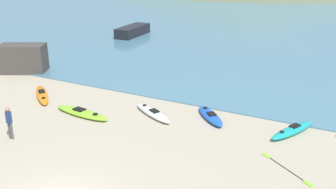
{
  "coord_description": "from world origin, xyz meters",
  "views": [
    {
      "loc": [
        8.47,
        -7.88,
        7.97
      ],
      "look_at": [
        -1.06,
        10.32,
        0.5
      ],
      "focal_mm": 42.0,
      "sensor_mm": 36.0,
      "label": 1
    }
  ],
  "objects_px": {
    "kayak_on_sand_3": "(293,130)",
    "moored_boat_0": "(133,31)",
    "person_near_foreground": "(9,121)",
    "kayak_on_sand_0": "(82,113)",
    "kayak_on_sand_2": "(210,116)",
    "kayak_on_sand_4": "(153,113)",
    "loose_paddle": "(286,169)",
    "shoreline_rock": "(23,58)",
    "kayak_on_sand_1": "(42,95)"
  },
  "relations": [
    {
      "from": "kayak_on_sand_1",
      "to": "person_near_foreground",
      "type": "bearing_deg",
      "value": -59.69
    },
    {
      "from": "kayak_on_sand_4",
      "to": "person_near_foreground",
      "type": "relative_size",
      "value": 1.92
    },
    {
      "from": "person_near_foreground",
      "to": "kayak_on_sand_4",
      "type": "bearing_deg",
      "value": 50.18
    },
    {
      "from": "kayak_on_sand_2",
      "to": "person_near_foreground",
      "type": "height_order",
      "value": "person_near_foreground"
    },
    {
      "from": "kayak_on_sand_4",
      "to": "shoreline_rock",
      "type": "relative_size",
      "value": 0.96
    },
    {
      "from": "kayak_on_sand_1",
      "to": "kayak_on_sand_4",
      "type": "relative_size",
      "value": 1.03
    },
    {
      "from": "shoreline_rock",
      "to": "loose_paddle",
      "type": "bearing_deg",
      "value": -14.22
    },
    {
      "from": "kayak_on_sand_4",
      "to": "person_near_foreground",
      "type": "bearing_deg",
      "value": -129.82
    },
    {
      "from": "kayak_on_sand_4",
      "to": "moored_boat_0",
      "type": "height_order",
      "value": "moored_boat_0"
    },
    {
      "from": "kayak_on_sand_1",
      "to": "kayak_on_sand_3",
      "type": "distance_m",
      "value": 14.04
    },
    {
      "from": "person_near_foreground",
      "to": "kayak_on_sand_0",
      "type": "bearing_deg",
      "value": 73.26
    },
    {
      "from": "kayak_on_sand_3",
      "to": "kayak_on_sand_4",
      "type": "xyz_separation_m",
      "value": [
        -6.8,
        -1.18,
        -0.01
      ]
    },
    {
      "from": "person_near_foreground",
      "to": "moored_boat_0",
      "type": "bearing_deg",
      "value": 108.9
    },
    {
      "from": "kayak_on_sand_4",
      "to": "moored_boat_0",
      "type": "distance_m",
      "value": 20.64
    },
    {
      "from": "kayak_on_sand_3",
      "to": "moored_boat_0",
      "type": "bearing_deg",
      "value": 140.13
    },
    {
      "from": "kayak_on_sand_2",
      "to": "moored_boat_0",
      "type": "height_order",
      "value": "moored_boat_0"
    },
    {
      "from": "kayak_on_sand_4",
      "to": "person_near_foreground",
      "type": "xyz_separation_m",
      "value": [
        -4.38,
        -5.25,
        0.72
      ]
    },
    {
      "from": "kayak_on_sand_3",
      "to": "shoreline_rock",
      "type": "relative_size",
      "value": 0.98
    },
    {
      "from": "kayak_on_sand_4",
      "to": "kayak_on_sand_0",
      "type": "bearing_deg",
      "value": -153.52
    },
    {
      "from": "kayak_on_sand_3",
      "to": "moored_boat_0",
      "type": "distance_m",
      "value": 24.42
    },
    {
      "from": "kayak_on_sand_0",
      "to": "loose_paddle",
      "type": "height_order",
      "value": "kayak_on_sand_0"
    },
    {
      "from": "moored_boat_0",
      "to": "kayak_on_sand_0",
      "type": "bearing_deg",
      "value": -64.92
    },
    {
      "from": "kayak_on_sand_0",
      "to": "loose_paddle",
      "type": "xyz_separation_m",
      "value": [
        10.52,
        -0.55,
        -0.13
      ]
    },
    {
      "from": "kayak_on_sand_4",
      "to": "loose_paddle",
      "type": "relative_size",
      "value": 1.26
    },
    {
      "from": "moored_boat_0",
      "to": "kayak_on_sand_1",
      "type": "bearing_deg",
      "value": -74.53
    },
    {
      "from": "kayak_on_sand_0",
      "to": "kayak_on_sand_1",
      "type": "xyz_separation_m",
      "value": [
        -3.84,
        1.09,
        -0.01
      ]
    },
    {
      "from": "kayak_on_sand_0",
      "to": "kayak_on_sand_1",
      "type": "distance_m",
      "value": 3.99
    },
    {
      "from": "kayak_on_sand_0",
      "to": "kayak_on_sand_2",
      "type": "bearing_deg",
      "value": 23.9
    },
    {
      "from": "kayak_on_sand_0",
      "to": "kayak_on_sand_3",
      "type": "distance_m",
      "value": 10.48
    },
    {
      "from": "person_near_foreground",
      "to": "loose_paddle",
      "type": "xyz_separation_m",
      "value": [
        11.61,
        3.07,
        -0.86
      ]
    },
    {
      "from": "kayak_on_sand_4",
      "to": "person_near_foreground",
      "type": "distance_m",
      "value": 6.88
    },
    {
      "from": "person_near_foreground",
      "to": "moored_boat_0",
      "type": "xyz_separation_m",
      "value": [
        -7.56,
        22.09,
        -0.34
      ]
    },
    {
      "from": "kayak_on_sand_1",
      "to": "shoreline_rock",
      "type": "xyz_separation_m",
      "value": [
        -4.81,
        3.22,
        0.84
      ]
    },
    {
      "from": "kayak_on_sand_1",
      "to": "kayak_on_sand_2",
      "type": "height_order",
      "value": "kayak_on_sand_2"
    },
    {
      "from": "person_near_foreground",
      "to": "shoreline_rock",
      "type": "distance_m",
      "value": 10.96
    },
    {
      "from": "kayak_on_sand_2",
      "to": "kayak_on_sand_4",
      "type": "height_order",
      "value": "kayak_on_sand_4"
    },
    {
      "from": "moored_boat_0",
      "to": "kayak_on_sand_2",
      "type": "bearing_deg",
      "value": -47.04
    },
    {
      "from": "kayak_on_sand_0",
      "to": "person_near_foreground",
      "type": "xyz_separation_m",
      "value": [
        -1.09,
        -3.61,
        0.74
      ]
    },
    {
      "from": "kayak_on_sand_2",
      "to": "kayak_on_sand_0",
      "type": "bearing_deg",
      "value": -156.1
    },
    {
      "from": "kayak_on_sand_2",
      "to": "loose_paddle",
      "type": "bearing_deg",
      "value": -35.87
    },
    {
      "from": "kayak_on_sand_0",
      "to": "kayak_on_sand_4",
      "type": "bearing_deg",
      "value": 26.48
    },
    {
      "from": "kayak_on_sand_3",
      "to": "shoreline_rock",
      "type": "bearing_deg",
      "value": 175.45
    },
    {
      "from": "kayak_on_sand_2",
      "to": "kayak_on_sand_3",
      "type": "distance_m",
      "value": 4.04
    },
    {
      "from": "shoreline_rock",
      "to": "person_near_foreground",
      "type": "bearing_deg",
      "value": -46.35
    },
    {
      "from": "kayak_on_sand_4",
      "to": "shoreline_rock",
      "type": "bearing_deg",
      "value": 167.38
    },
    {
      "from": "kayak_on_sand_2",
      "to": "kayak_on_sand_3",
      "type": "bearing_deg",
      "value": 1.96
    },
    {
      "from": "kayak_on_sand_2",
      "to": "moored_boat_0",
      "type": "relative_size",
      "value": 0.52
    },
    {
      "from": "moored_boat_0",
      "to": "loose_paddle",
      "type": "relative_size",
      "value": 2.0
    },
    {
      "from": "loose_paddle",
      "to": "shoreline_rock",
      "type": "relative_size",
      "value": 0.77
    },
    {
      "from": "moored_boat_0",
      "to": "loose_paddle",
      "type": "bearing_deg",
      "value": -44.77
    }
  ]
}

